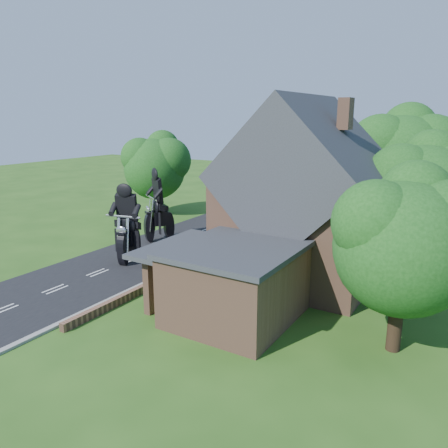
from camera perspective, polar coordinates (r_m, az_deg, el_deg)
The scene contains 19 objects.
ground at distance 27.22m, azimuth -16.18°, elevation -6.15°, with size 120.00×120.00×0.00m, color #264F16.
road at distance 27.22m, azimuth -16.18°, elevation -6.13°, with size 7.00×80.00×0.02m, color black.
kerb at distance 24.76m, azimuth -10.41°, elevation -7.70°, with size 0.30×80.00×0.12m, color gray.
garden_wall at distance 28.02m, azimuth -2.59°, elevation -4.58°, with size 0.30×22.00×0.40m, color #895C45.
house at distance 25.03m, azimuth 10.46°, elevation 2.77°, with size 9.54×8.64×10.24m.
annex at distance 20.07m, azimuth 1.29°, elevation -7.47°, with size 7.05×5.94×3.44m.
tree_annex_side at distance 17.74m, azimuth 23.63°, elevation -1.62°, with size 5.64×5.20×7.48m.
tree_house_right at distance 26.00m, azimuth 25.47°, elevation 3.94°, with size 6.51×6.00×8.40m.
tree_behind_house at distance 33.61m, azimuth 22.96°, elevation 7.96°, with size 7.81×7.20×10.08m.
tree_behind_left at distance 36.00m, azimuth 13.59°, elevation 8.20°, with size 6.94×6.40×9.16m.
tree_far_road at distance 40.81m, azimuth -8.54°, elevation 7.81°, with size 6.08×5.60×7.84m.
shrub_a at distance 22.86m, azimuth -9.03°, elevation -8.19°, with size 0.90×0.90×1.10m, color #123B1A.
shrub_b at distance 24.67m, azimuth -5.25°, elevation -6.38°, with size 0.90×0.90×1.10m, color #123B1A.
shrub_c at distance 26.59m, azimuth -2.02°, elevation -4.81°, with size 0.90×0.90×1.10m, color #123B1A.
shrub_d at distance 30.69m, azimuth 3.14°, elevation -2.24°, with size 0.90×0.90×1.10m, color #123B1A.
shrub_e at distance 32.83m, azimuth 5.23°, elevation -1.20°, with size 0.90×0.90×1.10m, color #123B1A.
shrub_f at distance 35.02m, azimuth 7.05°, elevation -0.28°, with size 0.90×0.90×1.10m, color #123B1A.
motorcycle_lead at distance 28.42m, azimuth -12.30°, elevation -3.43°, with size 0.41×1.64×1.53m, color black, non-canonical shape.
motorcycle_follow at distance 32.81m, azimuth -8.46°, elevation -0.82°, with size 0.45×1.76×1.64m, color black, non-canonical shape.
Camera 1 is at (19.26, -16.96, 9.10)m, focal length 35.00 mm.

